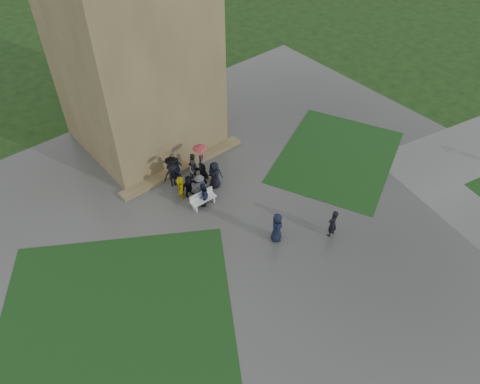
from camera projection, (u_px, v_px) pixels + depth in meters
ground at (300, 269)px, 24.38m from camera, size 120.00×120.00×0.00m
plaza at (274, 247)px, 25.49m from camera, size 34.00×34.00×0.02m
lawn_inset_left at (117, 309)px, 22.64m from camera, size 14.10×13.46×0.01m
lawn_inset_right at (337, 157)px, 31.10m from camera, size 11.12×10.15×0.01m
tower at (126, 9)px, 26.54m from camera, size 8.00×8.00×18.00m
tower_plinth at (183, 166)px, 30.20m from camera, size 9.00×0.80×0.22m
bench at (203, 199)px, 27.51m from camera, size 1.60×0.55×0.92m
visitor_cluster at (193, 173)px, 28.27m from camera, size 3.27×3.62×2.55m
pedestrian_mid at (277, 227)px, 25.24m from camera, size 1.05×1.11×1.88m
pedestrian_near at (333, 223)px, 25.49m from camera, size 0.70×0.49×1.82m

